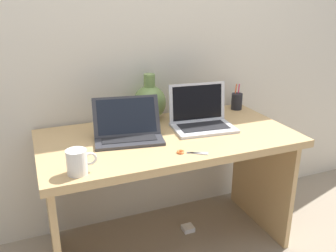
{
  "coord_description": "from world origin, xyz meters",
  "views": [
    {
      "loc": [
        -0.66,
        -1.64,
        1.41
      ],
      "look_at": [
        0.0,
        0.0,
        0.76
      ],
      "focal_mm": 38.36,
      "sensor_mm": 36.0,
      "label": 1
    }
  ],
  "objects_px": {
    "laptop_left": "(128,128)",
    "coffee_mug": "(78,162)",
    "scissors": "(187,152)",
    "green_vase": "(150,101)",
    "laptop_right": "(200,116)",
    "pen_cup": "(237,101)",
    "power_brick": "(188,228)"
  },
  "relations": [
    {
      "from": "laptop_left",
      "to": "green_vase",
      "type": "bearing_deg",
      "value": 50.3
    },
    {
      "from": "coffee_mug",
      "to": "green_vase",
      "type": "bearing_deg",
      "value": 47.43
    },
    {
      "from": "coffee_mug",
      "to": "power_brick",
      "type": "distance_m",
      "value": 1.06
    },
    {
      "from": "pen_cup",
      "to": "scissors",
      "type": "height_order",
      "value": "pen_cup"
    },
    {
      "from": "pen_cup",
      "to": "power_brick",
      "type": "bearing_deg",
      "value": -156.68
    },
    {
      "from": "green_vase",
      "to": "pen_cup",
      "type": "relative_size",
      "value": 1.65
    },
    {
      "from": "coffee_mug",
      "to": "scissors",
      "type": "relative_size",
      "value": 0.92
    },
    {
      "from": "laptop_left",
      "to": "laptop_right",
      "type": "height_order",
      "value": "laptop_right"
    },
    {
      "from": "coffee_mug",
      "to": "laptop_right",
      "type": "bearing_deg",
      "value": 23.8
    },
    {
      "from": "laptop_left",
      "to": "laptop_right",
      "type": "distance_m",
      "value": 0.43
    },
    {
      "from": "laptop_right",
      "to": "coffee_mug",
      "type": "bearing_deg",
      "value": -156.2
    },
    {
      "from": "scissors",
      "to": "laptop_left",
      "type": "bearing_deg",
      "value": 125.6
    },
    {
      "from": "pen_cup",
      "to": "laptop_left",
      "type": "bearing_deg",
      "value": -164.52
    },
    {
      "from": "laptop_left",
      "to": "coffee_mug",
      "type": "xyz_separation_m",
      "value": [
        -0.3,
        -0.3,
        -0.0
      ]
    },
    {
      "from": "power_brick",
      "to": "pen_cup",
      "type": "bearing_deg",
      "value": 23.32
    },
    {
      "from": "coffee_mug",
      "to": "power_brick",
      "type": "bearing_deg",
      "value": 26.87
    },
    {
      "from": "coffee_mug",
      "to": "pen_cup",
      "type": "height_order",
      "value": "pen_cup"
    },
    {
      "from": "laptop_left",
      "to": "pen_cup",
      "type": "xyz_separation_m",
      "value": [
        0.79,
        0.22,
        -0.0
      ]
    },
    {
      "from": "scissors",
      "to": "green_vase",
      "type": "bearing_deg",
      "value": 89.39
    },
    {
      "from": "coffee_mug",
      "to": "pen_cup",
      "type": "xyz_separation_m",
      "value": [
        1.09,
        0.52,
        0.0
      ]
    },
    {
      "from": "laptop_left",
      "to": "laptop_right",
      "type": "relative_size",
      "value": 1.06
    },
    {
      "from": "laptop_left",
      "to": "green_vase",
      "type": "relative_size",
      "value": 1.39
    },
    {
      "from": "green_vase",
      "to": "coffee_mug",
      "type": "bearing_deg",
      "value": -132.57
    },
    {
      "from": "laptop_right",
      "to": "scissors",
      "type": "relative_size",
      "value": 2.56
    },
    {
      "from": "green_vase",
      "to": "scissors",
      "type": "xyz_separation_m",
      "value": [
        -0.01,
        -0.54,
        -0.1
      ]
    },
    {
      "from": "laptop_left",
      "to": "scissors",
      "type": "relative_size",
      "value": 2.71
    },
    {
      "from": "laptop_left",
      "to": "green_vase",
      "type": "xyz_separation_m",
      "value": [
        0.21,
        0.25,
        0.05
      ]
    },
    {
      "from": "power_brick",
      "to": "laptop_right",
      "type": "bearing_deg",
      "value": -23.13
    },
    {
      "from": "laptop_left",
      "to": "laptop_right",
      "type": "xyz_separation_m",
      "value": [
        0.43,
        0.02,
        0.01
      ]
    },
    {
      "from": "green_vase",
      "to": "pen_cup",
      "type": "bearing_deg",
      "value": -3.23
    },
    {
      "from": "laptop_left",
      "to": "green_vase",
      "type": "height_order",
      "value": "green_vase"
    },
    {
      "from": "pen_cup",
      "to": "power_brick",
      "type": "distance_m",
      "value": 0.87
    }
  ]
}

